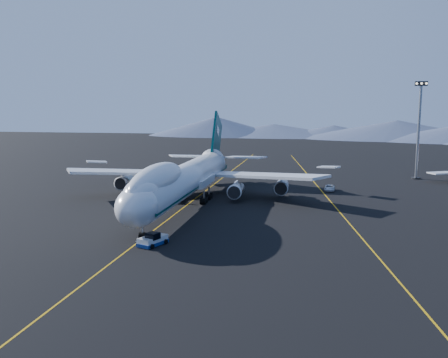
% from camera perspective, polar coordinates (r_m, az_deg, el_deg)
% --- Properties ---
extents(ground, '(500.00, 500.00, 0.00)m').
position_cam_1_polar(ground, '(104.91, -4.37, -3.07)').
color(ground, black).
rests_on(ground, ground).
extents(taxiway_line_main, '(0.25, 220.00, 0.01)m').
position_cam_1_polar(taxiway_line_main, '(104.91, -4.37, -3.07)').
color(taxiway_line_main, '#C3900B').
rests_on(taxiway_line_main, ground).
extents(taxiway_line_side, '(28.08, 198.09, 0.01)m').
position_cam_1_polar(taxiway_line_side, '(111.26, 12.12, -2.57)').
color(taxiway_line_side, '#C3900B').
rests_on(taxiway_line_side, ground).
extents(boeing_747, '(59.62, 72.43, 19.37)m').
position_cam_1_polar(boeing_747, '(103.93, -4.41, 0.07)').
color(boeing_747, silver).
rests_on(boeing_747, ground).
extents(pushback_tug, '(4.03, 5.37, 2.10)m').
position_cam_1_polar(pushback_tug, '(76.53, -8.15, -7.02)').
color(pushback_tug, silver).
rests_on(pushback_tug, ground).
extents(service_van, '(2.68, 5.24, 1.42)m').
position_cam_1_polar(service_van, '(125.38, 11.98, -0.99)').
color(service_van, white).
rests_on(service_van, ground).
extents(floodlight_mast, '(3.39, 2.54, 27.40)m').
position_cam_1_polar(floodlight_mast, '(151.13, 21.35, 5.23)').
color(floodlight_mast, black).
rests_on(floodlight_mast, ground).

